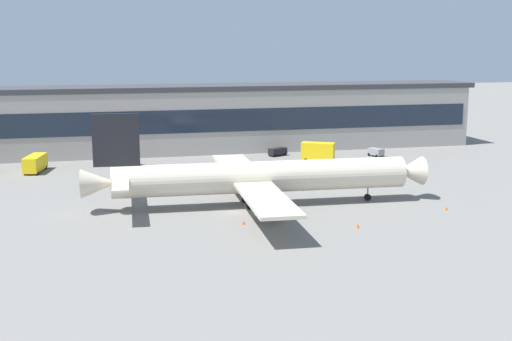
{
  "coord_description": "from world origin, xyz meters",
  "views": [
    {
      "loc": [
        -20.47,
        -97.19,
        25.72
      ],
      "look_at": [
        4.88,
        7.47,
        5.0
      ],
      "focal_mm": 46.38,
      "sensor_mm": 36.0,
      "label": 1
    }
  ],
  "objects_px": {
    "crew_van": "(125,159)",
    "traffic_cone_1": "(446,208)",
    "traffic_cone_2": "(268,215)",
    "follow_me_car": "(278,151)",
    "catering_truck": "(317,151)",
    "pushback_tractor": "(228,160)",
    "baggage_tug": "(376,152)",
    "fuel_truck": "(35,163)",
    "traffic_cone_0": "(358,226)",
    "traffic_cone_3": "(244,222)",
    "airliner": "(256,177)"
  },
  "relations": [
    {
      "from": "pushback_tractor",
      "to": "traffic_cone_0",
      "type": "distance_m",
      "value": 54.28
    },
    {
      "from": "airliner",
      "to": "baggage_tug",
      "type": "bearing_deg",
      "value": 45.97
    },
    {
      "from": "catering_truck",
      "to": "traffic_cone_0",
      "type": "xyz_separation_m",
      "value": [
        -11.99,
        -53.0,
        -1.96
      ]
    },
    {
      "from": "crew_van",
      "to": "pushback_tractor",
      "type": "bearing_deg",
      "value": -7.8
    },
    {
      "from": "traffic_cone_1",
      "to": "pushback_tractor",
      "type": "bearing_deg",
      "value": 118.35
    },
    {
      "from": "pushback_tractor",
      "to": "traffic_cone_1",
      "type": "bearing_deg",
      "value": -61.65
    },
    {
      "from": "catering_truck",
      "to": "traffic_cone_0",
      "type": "bearing_deg",
      "value": -102.75
    },
    {
      "from": "airliner",
      "to": "traffic_cone_2",
      "type": "bearing_deg",
      "value": -89.54
    },
    {
      "from": "airliner",
      "to": "crew_van",
      "type": "bearing_deg",
      "value": 115.03
    },
    {
      "from": "airliner",
      "to": "traffic_cone_2",
      "type": "relative_size",
      "value": 82.0
    },
    {
      "from": "follow_me_car",
      "to": "traffic_cone_0",
      "type": "bearing_deg",
      "value": -94.95
    },
    {
      "from": "crew_van",
      "to": "traffic_cone_0",
      "type": "xyz_separation_m",
      "value": [
        29.83,
        -56.65,
        -1.13
      ]
    },
    {
      "from": "airliner",
      "to": "traffic_cone_3",
      "type": "relative_size",
      "value": 94.4
    },
    {
      "from": "airliner",
      "to": "traffic_cone_3",
      "type": "bearing_deg",
      "value": -112.91
    },
    {
      "from": "crew_van",
      "to": "fuel_truck",
      "type": "bearing_deg",
      "value": -173.87
    },
    {
      "from": "airliner",
      "to": "catering_truck",
      "type": "bearing_deg",
      "value": 58.13
    },
    {
      "from": "pushback_tractor",
      "to": "baggage_tug",
      "type": "distance_m",
      "value": 35.4
    },
    {
      "from": "baggage_tug",
      "to": "traffic_cone_3",
      "type": "xyz_separation_m",
      "value": [
        -42.62,
        -50.0,
        -0.79
      ]
    },
    {
      "from": "fuel_truck",
      "to": "traffic_cone_1",
      "type": "xyz_separation_m",
      "value": [
        65.36,
        -48.36,
        -1.58
      ]
    },
    {
      "from": "catering_truck",
      "to": "traffic_cone_1",
      "type": "distance_m",
      "value": 47.02
    },
    {
      "from": "catering_truck",
      "to": "traffic_cone_0",
      "type": "distance_m",
      "value": 54.38
    },
    {
      "from": "traffic_cone_1",
      "to": "traffic_cone_2",
      "type": "xyz_separation_m",
      "value": [
        -28.31,
        2.47,
        0.03
      ]
    },
    {
      "from": "airliner",
      "to": "traffic_cone_0",
      "type": "height_order",
      "value": "airliner"
    },
    {
      "from": "traffic_cone_2",
      "to": "crew_van",
      "type": "bearing_deg",
      "value": 111.63
    },
    {
      "from": "pushback_tractor",
      "to": "fuel_truck",
      "type": "distance_m",
      "value": 39.85
    },
    {
      "from": "fuel_truck",
      "to": "follow_me_car",
      "type": "height_order",
      "value": "fuel_truck"
    },
    {
      "from": "follow_me_car",
      "to": "catering_truck",
      "type": "xyz_separation_m",
      "value": [
        6.65,
        -8.76,
        1.2
      ]
    },
    {
      "from": "traffic_cone_3",
      "to": "crew_van",
      "type": "bearing_deg",
      "value": 105.84
    },
    {
      "from": "airliner",
      "to": "fuel_truck",
      "type": "height_order",
      "value": "airliner"
    },
    {
      "from": "crew_van",
      "to": "traffic_cone_0",
      "type": "relative_size",
      "value": 8.17
    },
    {
      "from": "pushback_tractor",
      "to": "crew_van",
      "type": "xyz_separation_m",
      "value": [
        -21.75,
        2.98,
        0.41
      ]
    },
    {
      "from": "pushback_tractor",
      "to": "traffic_cone_2",
      "type": "relative_size",
      "value": 7.72
    },
    {
      "from": "airliner",
      "to": "baggage_tug",
      "type": "distance_m",
      "value": 55.04
    },
    {
      "from": "crew_van",
      "to": "traffic_cone_3",
      "type": "relative_size",
      "value": 9.04
    },
    {
      "from": "traffic_cone_0",
      "to": "baggage_tug",
      "type": "bearing_deg",
      "value": 63.9
    },
    {
      "from": "follow_me_car",
      "to": "traffic_cone_1",
      "type": "height_order",
      "value": "follow_me_car"
    },
    {
      "from": "catering_truck",
      "to": "traffic_cone_1",
      "type": "xyz_separation_m",
      "value": [
        5.45,
        -46.66,
        -1.98
      ]
    },
    {
      "from": "follow_me_car",
      "to": "fuel_truck",
      "type": "bearing_deg",
      "value": -172.46
    },
    {
      "from": "follow_me_car",
      "to": "catering_truck",
      "type": "distance_m",
      "value": 11.06
    },
    {
      "from": "traffic_cone_1",
      "to": "airliner",
      "type": "bearing_deg",
      "value": 160.93
    },
    {
      "from": "crew_van",
      "to": "catering_truck",
      "type": "bearing_deg",
      "value": -4.98
    },
    {
      "from": "follow_me_car",
      "to": "airliner",
      "type": "bearing_deg",
      "value": -109.63
    },
    {
      "from": "traffic_cone_2",
      "to": "fuel_truck",
      "type": "bearing_deg",
      "value": 128.92
    },
    {
      "from": "crew_van",
      "to": "traffic_cone_1",
      "type": "xyz_separation_m",
      "value": [
        47.28,
        -50.31,
        -1.15
      ]
    },
    {
      "from": "airliner",
      "to": "baggage_tug",
      "type": "relative_size",
      "value": 13.68
    },
    {
      "from": "airliner",
      "to": "baggage_tug",
      "type": "height_order",
      "value": "airliner"
    },
    {
      "from": "follow_me_car",
      "to": "traffic_cone_0",
      "type": "height_order",
      "value": "follow_me_car"
    },
    {
      "from": "baggage_tug",
      "to": "crew_van",
      "type": "xyz_separation_m",
      "value": [
        -57.09,
        1.01,
        0.37
      ]
    },
    {
      "from": "airliner",
      "to": "fuel_truck",
      "type": "relative_size",
      "value": 6.35
    },
    {
      "from": "airliner",
      "to": "traffic_cone_2",
      "type": "distance_m",
      "value": 8.53
    }
  ]
}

